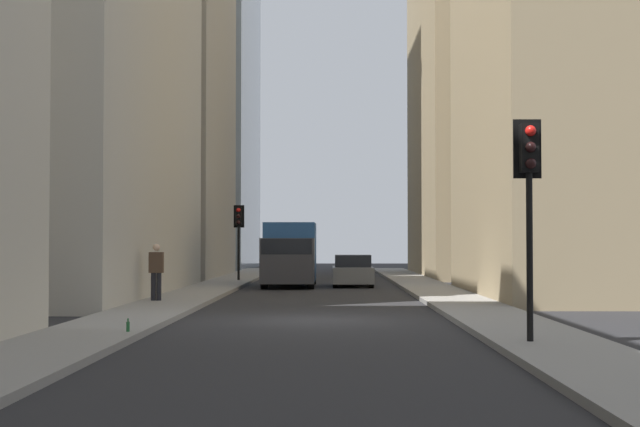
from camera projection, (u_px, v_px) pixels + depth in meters
name	position (u px, v px, depth m)	size (l,w,h in m)	color
ground_plane	(314.00, 320.00, 24.08)	(135.00, 135.00, 0.00)	#262628
sidewalk_right	(135.00, 317.00, 24.14)	(90.00, 2.20, 0.14)	gray
sidewalk_left	(493.00, 317.00, 24.03)	(90.00, 2.20, 0.14)	gray
building_right_midfar	(30.00, 42.00, 35.09)	(19.01, 10.50, 18.58)	#B7B2A5
delivery_truck	(290.00, 254.00, 42.69)	(6.46, 2.25, 2.84)	#285699
hatchback_grey	(353.00, 272.00, 42.86)	(4.30, 1.78, 1.42)	slate
traffic_light_foreground	(529.00, 177.00, 17.61)	(0.43, 0.52, 4.09)	black
traffic_light_midblock	(239.00, 225.00, 46.84)	(0.43, 0.52, 3.66)	black
pedestrian	(156.00, 269.00, 30.02)	(0.26, 0.44, 1.77)	black
discarded_bottle	(128.00, 326.00, 19.42)	(0.07, 0.07, 0.27)	#236033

